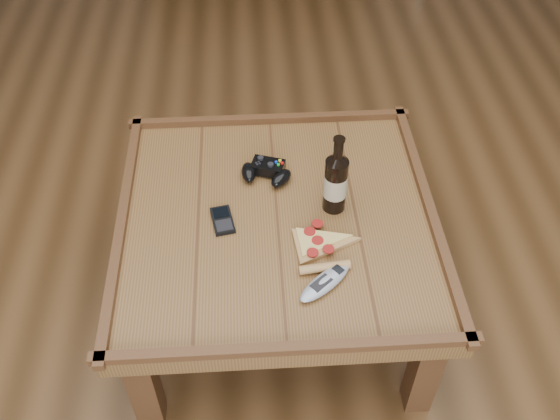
{
  "coord_description": "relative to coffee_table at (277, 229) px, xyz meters",
  "views": [
    {
      "loc": [
        -0.07,
        -1.35,
        1.88
      ],
      "look_at": [
        0.01,
        -0.04,
        0.52
      ],
      "focal_mm": 40.0,
      "sensor_mm": 36.0,
      "label": 1
    }
  ],
  "objects": [
    {
      "name": "ground",
      "position": [
        0.0,
        0.0,
        -0.39
      ],
      "size": [
        6.0,
        6.0,
        0.0
      ],
      "primitive_type": "plane",
      "color": "#412812",
      "rests_on": "ground"
    },
    {
      "name": "coffee_table",
      "position": [
        0.0,
        0.0,
        0.0
      ],
      "size": [
        1.03,
        1.03,
        0.48
      ],
      "color": "#573919",
      "rests_on": "ground"
    },
    {
      "name": "beer_bottle",
      "position": [
        0.18,
        0.03,
        0.17
      ],
      "size": [
        0.07,
        0.07,
        0.28
      ],
      "color": "black",
      "rests_on": "coffee_table"
    },
    {
      "name": "game_controller",
      "position": [
        -0.03,
        0.19,
        0.08
      ],
      "size": [
        0.18,
        0.15,
        0.05
      ],
      "rotation": [
        0.0,
        0.0,
        -0.32
      ],
      "color": "black",
      "rests_on": "coffee_table"
    },
    {
      "name": "pizza_slice",
      "position": [
        0.12,
        -0.14,
        0.07
      ],
      "size": [
        0.19,
        0.29,
        0.03
      ],
      "rotation": [
        0.0,
        0.0,
        0.1
      ],
      "color": "tan",
      "rests_on": "coffee_table"
    },
    {
      "name": "smartphone",
      "position": [
        -0.17,
        -0.01,
        0.07
      ],
      "size": [
        0.08,
        0.12,
        0.02
      ],
      "rotation": [
        0.0,
        0.0,
        0.19
      ],
      "color": "black",
      "rests_on": "coffee_table"
    },
    {
      "name": "remote_control",
      "position": [
        0.12,
        -0.28,
        0.07
      ],
      "size": [
        0.19,
        0.17,
        0.03
      ],
      "rotation": [
        0.0,
        0.0,
        -0.87
      ],
      "color": "#9BA1A8",
      "rests_on": "coffee_table"
    }
  ]
}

